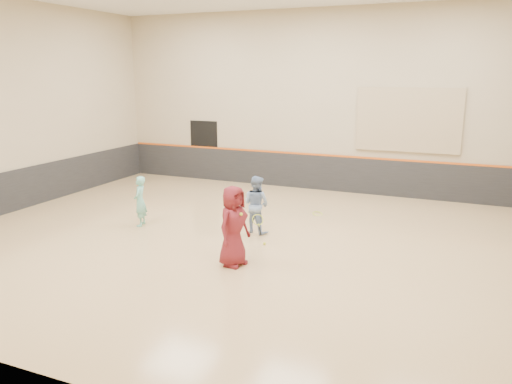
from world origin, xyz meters
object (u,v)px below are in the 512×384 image
at_px(instructor, 256,204).
at_px(young_man, 234,226).
at_px(girl, 140,201).
at_px(spare_racket, 318,212).

xyz_separation_m(instructor, young_man, (0.42, -2.22, 0.13)).
distance_m(girl, instructor, 3.11).
relative_size(instructor, spare_racket, 2.27).
distance_m(young_man, spare_racket, 4.51).
bearing_deg(spare_racket, instructor, -114.29).
height_order(young_man, spare_racket, young_man).
height_order(instructor, spare_racket, instructor).
bearing_deg(girl, instructor, 84.10).
height_order(instructor, young_man, young_man).
bearing_deg(spare_racket, girl, -144.60).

